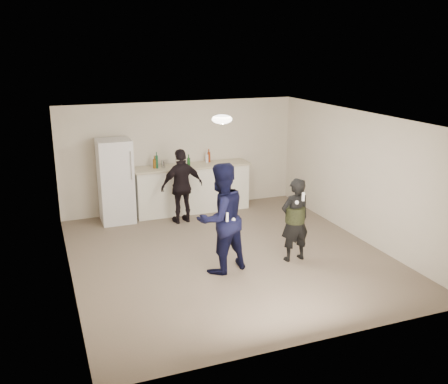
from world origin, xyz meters
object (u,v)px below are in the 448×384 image
object	(u,v)px
man	(221,218)
fridge	(116,181)
counter	(192,189)
woman	(295,220)
spectator	(182,186)
shaker	(163,164)

from	to	relation	value
man	fridge	bearing A→B (deg)	-85.57
counter	woman	bearing A→B (deg)	-75.15
fridge	man	size ratio (longest dim) A/B	0.96
counter	woman	xyz separation A→B (m)	(0.87, -3.27, 0.23)
spectator	shaker	bearing A→B (deg)	-74.74
man	woman	distance (m)	1.38
counter	spectator	size ratio (longest dim) A/B	1.61
counter	fridge	size ratio (longest dim) A/B	1.44
counter	man	world-z (taller)	man
counter	shaker	world-z (taller)	shaker
man	spectator	size ratio (longest dim) A/B	1.16
fridge	woman	distance (m)	4.12
shaker	spectator	world-z (taller)	spectator
shaker	spectator	size ratio (longest dim) A/B	0.11
fridge	man	world-z (taller)	man
fridge	shaker	bearing A→B (deg)	1.69
man	spectator	xyz separation A→B (m)	(0.08, 2.58, -0.13)
shaker	man	xyz separation A→B (m)	(0.17, -3.18, -0.24)
shaker	man	distance (m)	3.19
man	spectator	bearing A→B (deg)	-108.66
counter	spectator	bearing A→B (deg)	-123.21
man	spectator	distance (m)	2.58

